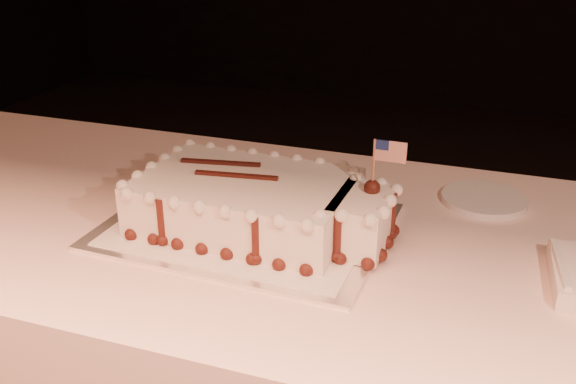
% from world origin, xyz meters
% --- Properties ---
extents(cake_board, '(0.51, 0.39, 0.01)m').
position_xyz_m(cake_board, '(-0.18, 0.57, 0.75)').
color(cake_board, white).
rests_on(cake_board, banquet_table).
extents(doily, '(0.46, 0.35, 0.00)m').
position_xyz_m(doily, '(-0.18, 0.57, 0.76)').
color(doily, white).
rests_on(doily, cake_board).
extents(sheet_cake, '(0.48, 0.29, 0.19)m').
position_xyz_m(sheet_cake, '(-0.15, 0.57, 0.80)').
color(sheet_cake, white).
rests_on(sheet_cake, doily).
extents(side_plate, '(0.17, 0.17, 0.01)m').
position_xyz_m(side_plate, '(0.23, 0.83, 0.76)').
color(side_plate, white).
rests_on(side_plate, banquet_table).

